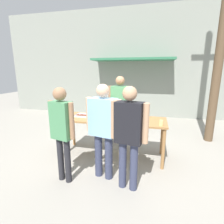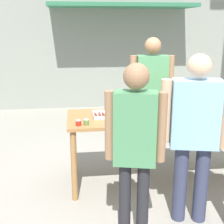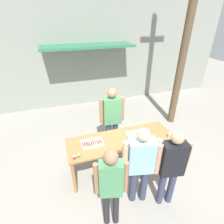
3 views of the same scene
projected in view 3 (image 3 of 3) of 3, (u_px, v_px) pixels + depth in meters
ground_plane at (120, 168)px, 4.36m from camera, size 24.00×24.00×0.00m
building_facade_back at (85, 48)px, 6.57m from camera, size 12.00×1.11×4.50m
serving_table at (121, 143)px, 3.97m from camera, size 2.41×0.81×0.90m
food_tray_sausages at (92, 143)px, 3.77m from camera, size 0.48×0.30×0.04m
food_tray_buns at (135, 134)px, 4.04m from camera, size 0.38×0.26×0.06m
condiment_jar_mustard at (74, 157)px, 3.37m from camera, size 0.06×0.06×0.07m
condiment_jar_ketchup at (79, 156)px, 3.41m from camera, size 0.06×0.06×0.07m
beer_cup at (170, 136)px, 3.94m from camera, size 0.08×0.08×0.11m
person_server_behind_table at (112, 115)px, 4.48m from camera, size 0.64×0.28×1.83m
person_customer_holding_hotdog at (111, 184)px, 2.74m from camera, size 0.52×0.28×1.70m
person_customer_with_cup at (172, 164)px, 3.09m from camera, size 0.62×0.31×1.74m
person_customer_waiting_in_line at (141, 162)px, 3.14m from camera, size 0.67×0.36×1.74m
utility_pole at (191, 14)px, 4.66m from camera, size 1.10×0.23×6.57m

